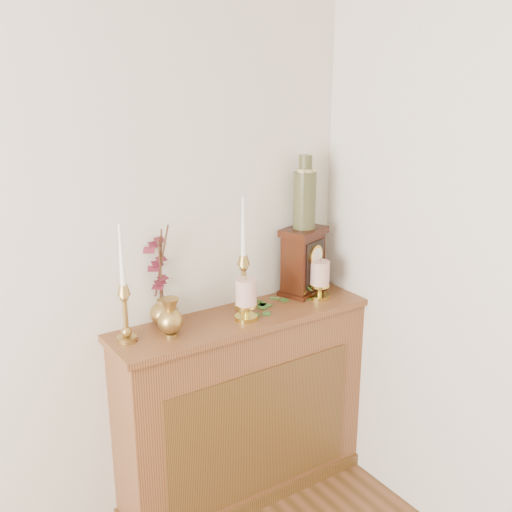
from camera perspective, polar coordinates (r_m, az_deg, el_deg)
console_shelf at (r=2.92m, az=-1.12°, el=-14.58°), size 1.24×0.34×0.93m
candlestick_left at (r=2.44m, az=-12.41°, el=-4.49°), size 0.08×0.08×0.49m
candlestick_center at (r=2.70m, az=-1.19°, el=-1.69°), size 0.09×0.09×0.52m
bud_vase at (r=2.47m, az=-8.17°, el=-5.91°), size 0.10×0.10×0.17m
ginger_jar at (r=2.57m, az=-9.26°, el=-2.17°), size 0.19×0.20×0.45m
pillar_candle_left at (r=2.61m, az=-0.95°, el=-3.95°), size 0.10×0.10×0.20m
pillar_candle_right at (r=2.87m, az=6.09°, el=-2.07°), size 0.10×0.10×0.20m
ivy_garland at (r=2.79m, az=1.84°, el=-4.57°), size 0.37×0.17×0.07m
mantel_clock at (r=2.91m, az=4.55°, el=-0.54°), size 0.26×0.22×0.33m
ceramic_vase at (r=2.83m, az=4.66°, el=5.71°), size 0.11×0.11×0.35m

